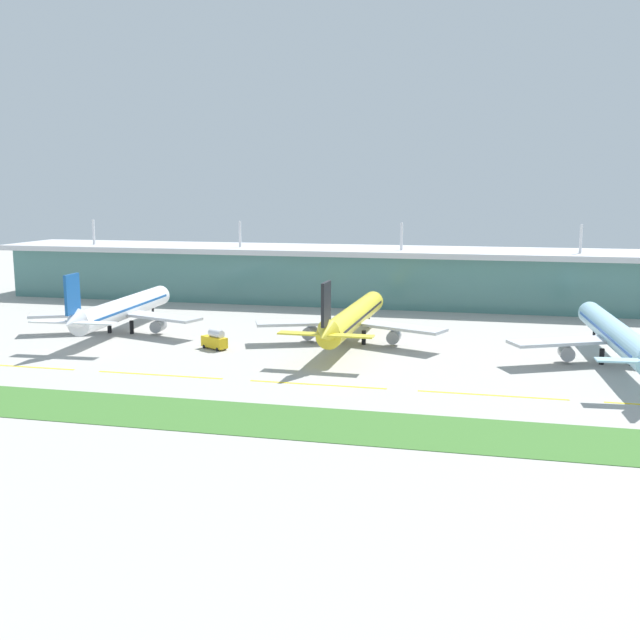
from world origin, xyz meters
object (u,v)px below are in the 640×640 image
at_px(airliner_near, 122,309).
at_px(fuel_truck, 215,340).
at_px(airliner_middle, 353,318).
at_px(airliner_far, 617,335).

bearing_deg(airliner_near, fuel_truck, -24.39).
xyz_separation_m(airliner_near, airliner_middle, (63.55, 0.60, 0.00)).
height_order(airliner_middle, fuel_truck, airliner_middle).
distance_m(airliner_middle, fuel_truck, 34.98).
height_order(airliner_middle, airliner_far, same).
bearing_deg(airliner_far, fuel_truck, -176.15).
relative_size(airliner_middle, airliner_far, 0.93).
xyz_separation_m(airliner_middle, airliner_far, (61.53, -9.03, 0.00)).
height_order(airliner_far, fuel_truck, airliner_far).
bearing_deg(airliner_near, airliner_far, -3.85).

